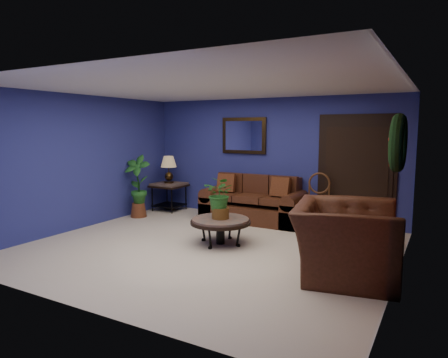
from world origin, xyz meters
The scene contains 18 objects.
floor centered at (0.00, 0.00, 0.00)m, with size 5.50×5.50×0.00m, color beige.
wall_back centered at (0.00, 2.50, 1.25)m, with size 5.50×0.04×2.50m, color navy.
wall_left centered at (-2.75, 0.00, 1.25)m, with size 0.04×5.00×2.50m, color navy.
wall_right_brick centered at (2.75, 0.00, 1.25)m, with size 0.04×5.00×2.50m, color maroon.
ceiling centered at (0.00, 0.00, 2.50)m, with size 5.50×5.00×0.02m, color white.
crown_molding centered at (2.72, 0.00, 2.43)m, with size 0.03×5.00×0.14m, color white.
wall_mirror centered at (-0.60, 2.46, 1.72)m, with size 1.02×0.06×0.77m, color #3E2B12.
closet_door centered at (1.75, 2.47, 1.05)m, with size 1.44×0.06×2.18m, color black.
wreath centered at (2.69, 0.05, 1.70)m, with size 0.72×0.72×0.16m, color black.
sofa centered at (-0.16, 2.08, 0.30)m, with size 2.07×0.89×0.93m.
coffee_table centered at (0.06, 0.28, 0.36)m, with size 0.98×0.98×0.42m.
end_table centered at (-2.30, 2.05, 0.48)m, with size 0.69×0.69×0.63m.
table_lamp centered at (-2.30, 2.05, 1.02)m, with size 0.36×0.36×0.60m.
side_chair centered at (1.13, 2.13, 0.59)m, with size 0.49×0.49×1.04m.
armchair centered at (2.15, -0.16, 0.46)m, with size 1.42×1.24×0.93m, color #4E2416.
coffee_plant centered at (0.06, 0.28, 0.79)m, with size 0.50×0.44×0.68m.
floor_plant centered at (2.35, 1.24, 0.40)m, with size 0.35×0.28×0.78m.
tall_plant centered at (-2.45, 1.16, 0.70)m, with size 0.61×0.45×1.32m.
Camera 1 is at (3.21, -5.23, 1.88)m, focal length 32.00 mm.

